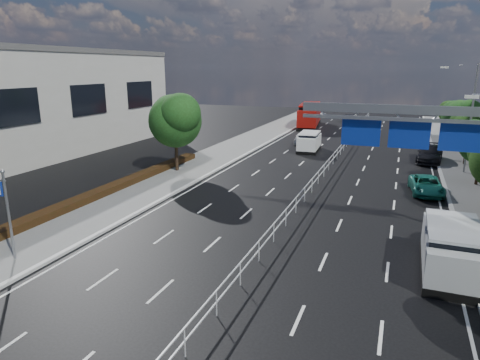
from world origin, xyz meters
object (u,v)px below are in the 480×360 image
(overhead_gantry, at_px, (425,130))
(near_car_silver, at_px, (303,138))
(red_bus, at_px, (310,115))
(white_minivan, at_px, (309,142))
(parked_car_dark, at_px, (430,154))
(silver_minivan, at_px, (451,250))
(near_car_dark, at_px, (350,118))
(parked_car_teal, at_px, (426,185))

(overhead_gantry, distance_m, near_car_silver, 28.14)
(overhead_gantry, xyz_separation_m, red_bus, (-14.24, 40.56, -3.83))
(white_minivan, distance_m, parked_car_dark, 11.81)
(silver_minivan, relative_size, parked_car_dark, 1.01)
(parked_car_dark, bearing_deg, silver_minivan, -84.58)
(red_bus, xyz_separation_m, near_car_silver, (2.47, -15.47, -1.07))
(white_minivan, height_order, near_car_dark, white_minivan)
(near_car_dark, bearing_deg, parked_car_teal, 106.14)
(red_bus, height_order, near_car_silver, red_bus)
(red_bus, xyz_separation_m, parked_car_dark, (15.80, -20.61, -1.01))
(silver_minivan, bearing_deg, white_minivan, 115.06)
(silver_minivan, height_order, parked_car_dark, silver_minivan)
(white_minivan, relative_size, near_car_silver, 1.14)
(silver_minivan, bearing_deg, near_car_silver, 114.80)
(overhead_gantry, distance_m, white_minivan, 24.00)
(white_minivan, height_order, red_bus, red_bus)
(parked_car_teal, bearing_deg, near_car_dark, 97.61)
(near_car_silver, xyz_separation_m, near_car_dark, (2.67, 22.89, -0.04))
(silver_minivan, distance_m, parked_car_teal, 12.70)
(near_car_dark, height_order, silver_minivan, silver_minivan)
(red_bus, bearing_deg, near_car_silver, -88.20)
(red_bus, bearing_deg, parked_car_dark, -59.80)
(red_bus, distance_m, parked_car_dark, 25.99)
(red_bus, xyz_separation_m, near_car_dark, (5.14, 7.42, -1.11))
(silver_minivan, relative_size, parked_car_teal, 1.21)
(near_car_dark, bearing_deg, white_minivan, 89.64)
(white_minivan, xyz_separation_m, parked_car_dark, (11.74, -1.29, -0.23))
(near_car_silver, bearing_deg, parked_car_dark, 152.01)
(near_car_silver, bearing_deg, near_car_dark, -103.57)
(overhead_gantry, xyz_separation_m, silver_minivan, (1.34, -4.19, -4.53))
(parked_car_teal, bearing_deg, near_car_silver, 120.75)
(near_car_silver, distance_m, parked_car_teal, 20.85)
(red_bus, height_order, parked_car_teal, red_bus)
(near_car_silver, bearing_deg, silver_minivan, 107.20)
(near_car_dark, distance_m, parked_car_dark, 29.99)
(red_bus, height_order, silver_minivan, red_bus)
(overhead_gantry, bearing_deg, parked_car_teal, 84.16)
(overhead_gantry, xyz_separation_m, parked_car_teal, (0.87, 8.50, -4.99))
(silver_minivan, xyz_separation_m, parked_car_dark, (0.22, 24.14, -0.32))
(overhead_gantry, relative_size, near_car_silver, 2.47)
(silver_minivan, height_order, parked_car_teal, silver_minivan)
(overhead_gantry, xyz_separation_m, parked_car_dark, (1.56, 19.95, -4.84))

